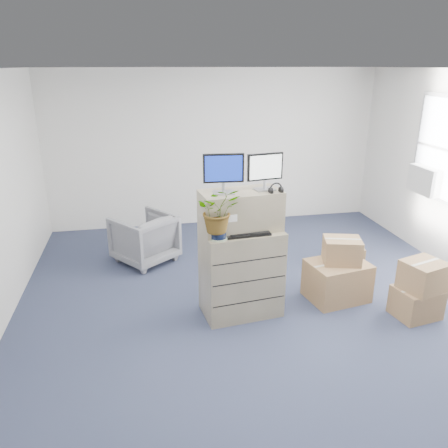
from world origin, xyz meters
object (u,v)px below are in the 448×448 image
Objects in this scene: water_bottle at (246,218)px; potted_plant at (218,215)px; filing_cabinet_lower at (241,272)px; keyboard at (247,233)px; monitor_right at (265,170)px; monitor_left at (224,171)px; office_chair at (144,236)px.

water_bottle is 0.56× the size of potted_plant.
filing_cabinet_lower is 0.56m from keyboard.
filing_cabinet_lower is 1.25m from monitor_right.
monitor_right is 0.83× the size of keyboard.
potted_plant is at bearing -111.62° from monitor_left.
monitor_left is 1.56× the size of water_bottle.
office_chair is (-1.16, 1.67, -0.80)m from water_bottle.
monitor_right is 0.58m from water_bottle.
monitor_right is (0.48, 0.05, -0.01)m from monitor_left.
potted_plant is (-0.58, -0.25, -0.42)m from monitor_right.
monitor_left reaches higher than filing_cabinet_lower.
filing_cabinet_lower is 2.04m from office_chair.
monitor_right is 0.75m from potted_plant.
filing_cabinet_lower is 2.07× the size of potted_plant.
monitor_left is at bearing 147.40° from keyboard.
potted_plant is (-0.31, -0.20, 0.80)m from filing_cabinet_lower.
keyboard is at bearing -83.48° from filing_cabinet_lower.
water_bottle is at bearing 10.50° from monitor_left.
monitor_right is at bearing 9.46° from monitor_left.
monitor_left reaches higher than monitor_right.
monitor_left is at bearing 176.02° from monitor_right.
monitor_left is 0.48m from monitor_right.
potted_plant is (-0.34, -0.07, 0.26)m from keyboard.
potted_plant is (-0.37, -0.23, 0.13)m from water_bottle.
office_chair is at bearing 124.64° from water_bottle.
filing_cabinet_lower is 0.68m from water_bottle.
monitor_right is 0.82× the size of potted_plant.
monitor_right is 0.52× the size of office_chair.
monitor_right is at bearing 3.76° from filing_cabinet_lower.
filing_cabinet_lower is 0.88m from potted_plant.
filing_cabinet_lower is at bearing 32.62° from potted_plant.
monitor_left is at bearing 171.87° from filing_cabinet_lower.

